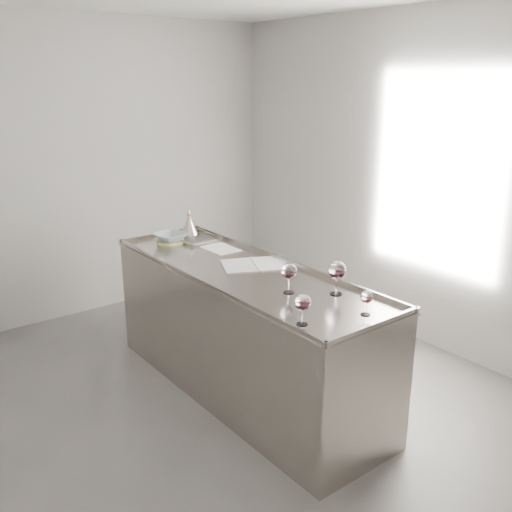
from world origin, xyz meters
TOP-DOWN VIEW (x-y plane):
  - room_shell at (0.00, 0.00)m, footprint 4.54×5.04m
  - counter at (0.50, 0.30)m, footprint 0.77×2.42m
  - wine_glass_left at (0.23, -0.61)m, footprint 0.09×0.09m
  - wine_glass_middle at (0.48, -0.20)m, footprint 0.10×0.10m
  - wine_glass_right at (0.70, -0.40)m, footprint 0.11×0.11m
  - wine_glass_small at (0.60, -0.74)m, footprint 0.07×0.07m
  - notebook at (0.65, 0.36)m, footprint 0.56×0.49m
  - loose_paper_top at (0.69, 0.85)m, footprint 0.21×0.30m
  - trivet at (0.46, 1.25)m, footprint 0.23×0.23m
  - ceramic_bowl at (0.46, 1.25)m, footprint 0.29×0.29m
  - wine_funnel at (0.72, 1.38)m, footprint 0.16×0.16m

SIDE VIEW (x-z plane):
  - counter at x=0.50m, z-range -0.01..0.96m
  - loose_paper_top at x=0.69m, z-range 0.94..0.94m
  - notebook at x=0.65m, z-range 0.94..0.96m
  - trivet at x=0.46m, z-range 0.94..0.96m
  - ceramic_bowl at x=0.46m, z-range 0.96..1.02m
  - wine_funnel at x=0.72m, z-range 0.90..1.12m
  - wine_glass_small at x=0.60m, z-range 0.97..1.12m
  - wine_glass_left at x=0.23m, z-range 0.98..1.16m
  - wine_glass_middle at x=0.48m, z-range 0.98..1.18m
  - wine_glass_right at x=0.70m, z-range 0.99..1.20m
  - room_shell at x=0.00m, z-range -0.02..2.82m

